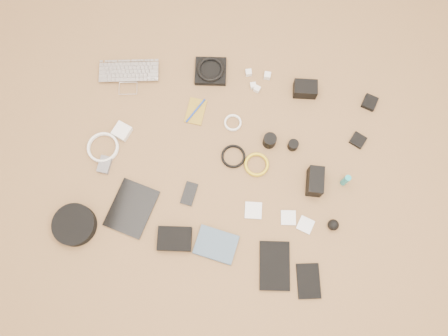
% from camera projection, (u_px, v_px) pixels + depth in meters
% --- Properties ---
extents(room_shell, '(4.04, 4.04, 2.58)m').
position_uv_depth(room_shell, '(212.00, 8.00, 0.97)').
color(room_shell, olive).
rests_on(room_shell, ground).
extents(laptop, '(0.36, 0.29, 0.02)m').
position_uv_depth(laptop, '(129.00, 79.00, 2.29)').
color(laptop, '#B4B3B8').
rests_on(laptop, ground).
extents(headphone_pouch, '(0.19, 0.18, 0.03)m').
position_uv_depth(headphone_pouch, '(211.00, 71.00, 2.30)').
color(headphone_pouch, black).
rests_on(headphone_pouch, ground).
extents(headphones, '(0.18, 0.18, 0.02)m').
position_uv_depth(headphones, '(211.00, 69.00, 2.27)').
color(headphones, black).
rests_on(headphones, headphone_pouch).
extents(charger_a, '(0.04, 0.04, 0.03)m').
position_uv_depth(charger_a, '(249.00, 73.00, 2.29)').
color(charger_a, white).
rests_on(charger_a, ground).
extents(charger_b, '(0.04, 0.04, 0.03)m').
position_uv_depth(charger_b, '(253.00, 86.00, 2.28)').
color(charger_b, white).
rests_on(charger_b, ground).
extents(charger_c, '(0.03, 0.03, 0.03)m').
position_uv_depth(charger_c, '(267.00, 76.00, 2.29)').
color(charger_c, white).
rests_on(charger_c, ground).
extents(charger_d, '(0.04, 0.04, 0.03)m').
position_uv_depth(charger_d, '(257.00, 89.00, 2.27)').
color(charger_d, white).
rests_on(charger_d, ground).
extents(dslr_camera, '(0.13, 0.10, 0.07)m').
position_uv_depth(dslr_camera, '(305.00, 89.00, 2.25)').
color(dslr_camera, black).
rests_on(dslr_camera, ground).
extents(lens_pouch, '(0.08, 0.09, 0.03)m').
position_uv_depth(lens_pouch, '(370.00, 102.00, 2.25)').
color(lens_pouch, black).
rests_on(lens_pouch, ground).
extents(notebook_olive, '(0.09, 0.14, 0.01)m').
position_uv_depth(notebook_olive, '(196.00, 111.00, 2.25)').
color(notebook_olive, olive).
rests_on(notebook_olive, ground).
extents(pen_blue, '(0.07, 0.15, 0.01)m').
position_uv_depth(pen_blue, '(196.00, 111.00, 2.24)').
color(pen_blue, '#13309B').
rests_on(pen_blue, notebook_olive).
extents(cable_white_a, '(0.12, 0.12, 0.01)m').
position_uv_depth(cable_white_a, '(233.00, 123.00, 2.23)').
color(cable_white_a, white).
rests_on(cable_white_a, ground).
extents(lens_a, '(0.08, 0.08, 0.07)m').
position_uv_depth(lens_a, '(270.00, 141.00, 2.17)').
color(lens_a, black).
rests_on(lens_a, ground).
extents(lens_b, '(0.06, 0.06, 0.05)m').
position_uv_depth(lens_b, '(293.00, 145.00, 2.18)').
color(lens_b, black).
rests_on(lens_b, ground).
extents(card_reader, '(0.09, 0.09, 0.02)m').
position_uv_depth(card_reader, '(358.00, 140.00, 2.20)').
color(card_reader, black).
rests_on(card_reader, ground).
extents(power_brick, '(0.10, 0.10, 0.03)m').
position_uv_depth(power_brick, '(122.00, 131.00, 2.20)').
color(power_brick, white).
rests_on(power_brick, ground).
extents(cable_white_b, '(0.20, 0.20, 0.01)m').
position_uv_depth(cable_white_b, '(103.00, 148.00, 2.19)').
color(cable_white_b, white).
rests_on(cable_white_b, ground).
extents(cable_black, '(0.15, 0.15, 0.01)m').
position_uv_depth(cable_black, '(233.00, 157.00, 2.18)').
color(cable_black, black).
rests_on(cable_black, ground).
extents(cable_yellow, '(0.16, 0.16, 0.01)m').
position_uv_depth(cable_yellow, '(256.00, 165.00, 2.17)').
color(cable_yellow, gold).
rests_on(cable_yellow, ground).
extents(flash, '(0.08, 0.14, 0.10)m').
position_uv_depth(flash, '(315.00, 181.00, 2.10)').
color(flash, black).
rests_on(flash, ground).
extents(lens_cleaner, '(0.04, 0.04, 0.10)m').
position_uv_depth(lens_cleaner, '(345.00, 180.00, 2.10)').
color(lens_cleaner, teal).
rests_on(lens_cleaner, ground).
extents(battery_charger, '(0.06, 0.09, 0.02)m').
position_uv_depth(battery_charger, '(105.00, 165.00, 2.16)').
color(battery_charger, slate).
rests_on(battery_charger, ground).
extents(tablet, '(0.23, 0.28, 0.01)m').
position_uv_depth(tablet, '(132.00, 208.00, 2.11)').
color(tablet, black).
rests_on(tablet, ground).
extents(phone, '(0.07, 0.12, 0.01)m').
position_uv_depth(phone, '(189.00, 194.00, 2.13)').
color(phone, black).
rests_on(phone, ground).
extents(filter_case_left, '(0.09, 0.09, 0.01)m').
position_uv_depth(filter_case_left, '(253.00, 210.00, 2.11)').
color(filter_case_left, silver).
rests_on(filter_case_left, ground).
extents(filter_case_mid, '(0.08, 0.08, 0.01)m').
position_uv_depth(filter_case_mid, '(288.00, 218.00, 2.10)').
color(filter_case_mid, silver).
rests_on(filter_case_mid, ground).
extents(filter_case_right, '(0.08, 0.08, 0.01)m').
position_uv_depth(filter_case_right, '(305.00, 225.00, 2.09)').
color(filter_case_right, silver).
rests_on(filter_case_right, ground).
extents(air_blower, '(0.06, 0.06, 0.05)m').
position_uv_depth(air_blower, '(333.00, 225.00, 2.07)').
color(air_blower, black).
rests_on(air_blower, ground).
extents(headphone_case, '(0.21, 0.21, 0.06)m').
position_uv_depth(headphone_case, '(75.00, 225.00, 2.07)').
color(headphone_case, black).
rests_on(headphone_case, ground).
extents(drive_case, '(0.18, 0.14, 0.04)m').
position_uv_depth(drive_case, '(175.00, 239.00, 2.06)').
color(drive_case, black).
rests_on(drive_case, ground).
extents(paperback, '(0.20, 0.16, 0.02)m').
position_uv_depth(paperback, '(211.00, 259.00, 2.04)').
color(paperback, '#3F566B').
rests_on(paperback, ground).
extents(notebook_black_a, '(0.18, 0.25, 0.02)m').
position_uv_depth(notebook_black_a, '(275.00, 266.00, 2.04)').
color(notebook_black_a, black).
rests_on(notebook_black_a, ground).
extents(notebook_black_b, '(0.14, 0.18, 0.01)m').
position_uv_depth(notebook_black_b, '(308.00, 281.00, 2.02)').
color(notebook_black_b, black).
rests_on(notebook_black_b, ground).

